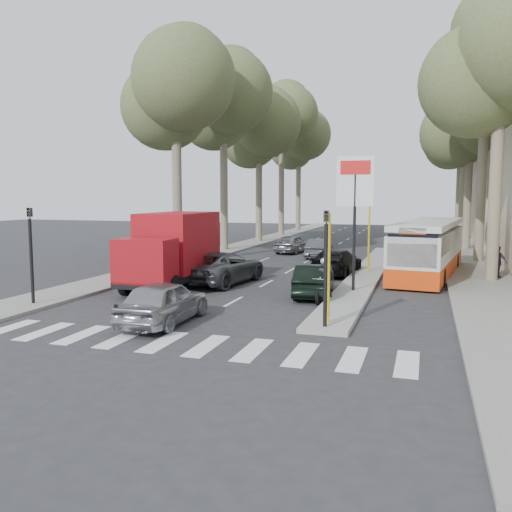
{
  "coord_description": "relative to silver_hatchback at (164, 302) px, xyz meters",
  "views": [
    {
      "loc": [
        6.02,
        -17.14,
        4.02
      ],
      "look_at": [
        -0.5,
        3.59,
        1.6
      ],
      "focal_mm": 38.0,
      "sensor_mm": 36.0,
      "label": 1
    }
  ],
  "objects": [
    {
      "name": "tree_r_c",
      "position": [
        10.82,
        28.11,
        8.99
      ],
      "size": [
        7.4,
        7.2,
        13.32
      ],
      "color": "#6B604C",
      "rests_on": "ground"
    },
    {
      "name": "traffic_island",
      "position": [
        5.04,
        13.0,
        -0.62
      ],
      "size": [
        1.5,
        26.0,
        0.16
      ],
      "primitive_type": "cube",
      "color": "gray",
      "rests_on": "ground"
    },
    {
      "name": "queue_car_b",
      "position": [
        3.5,
        12.25,
        -0.04
      ],
      "size": [
        2.29,
        4.73,
        1.33
      ],
      "primitive_type": "imported",
      "rotation": [
        0.0,
        0.0,
        3.04
      ],
      "color": "black",
      "rests_on": "ground"
    },
    {
      "name": "tree_l_a",
      "position": [
        -6.08,
        14.11,
        9.68
      ],
      "size": [
        7.4,
        7.2,
        14.1
      ],
      "color": "#6B604C",
      "rests_on": "ground"
    },
    {
      "name": "sidewalk_right",
      "position": [
        10.39,
        27.0,
        -0.64
      ],
      "size": [
        3.2,
        70.0,
        0.12
      ],
      "primitive_type": "cube",
      "color": "gray",
      "rests_on": "ground"
    },
    {
      "name": "billboard",
      "position": [
        5.04,
        7.0,
        3.0
      ],
      "size": [
        1.5,
        12.1,
        5.6
      ],
      "color": "yellow",
      "rests_on": "ground"
    },
    {
      "name": "tree_r_a",
      "position": [
        10.92,
        12.11,
        9.68
      ],
      "size": [
        7.4,
        7.2,
        14.1
      ],
      "color": "#6B604C",
      "rests_on": "ground"
    },
    {
      "name": "tree_r_b",
      "position": [
        11.02,
        20.11,
        10.72
      ],
      "size": [
        7.4,
        7.2,
        15.27
      ],
      "color": "#6B604C",
      "rests_on": "ground"
    },
    {
      "name": "red_truck",
      "position": [
        -2.7,
        6.18,
        1.03
      ],
      "size": [
        2.47,
        6.19,
        3.27
      ],
      "rotation": [
        0.0,
        0.0,
        0.02
      ],
      "color": "black",
      "rests_on": "ground"
    },
    {
      "name": "tree_l_c",
      "position": [
        -5.98,
        30.11,
        9.34
      ],
      "size": [
        7.4,
        7.2,
        13.71
      ],
      "color": "#6B604C",
      "rests_on": "ground"
    },
    {
      "name": "traffic_light_left",
      "position": [
        -5.81,
        1.0,
        1.79
      ],
      "size": [
        0.16,
        0.41,
        3.6
      ],
      "color": "black",
      "rests_on": "ground"
    },
    {
      "name": "tree_r_e",
      "position": [
        11.02,
        44.11,
        9.68
      ],
      "size": [
        7.4,
        7.2,
        14.1
      ],
      "color": "#6B604C",
      "rests_on": "ground"
    },
    {
      "name": "tree_l_e",
      "position": [
        -6.18,
        46.11,
        10.03
      ],
      "size": [
        7.4,
        7.2,
        14.49
      ],
      "color": "#6B604C",
      "rests_on": "ground"
    },
    {
      "name": "dark_hatchback",
      "position": [
        3.59,
        6.07,
        -0.05
      ],
      "size": [
        1.81,
        4.06,
        1.3
      ],
      "primitive_type": "imported",
      "rotation": [
        0.0,
        0.0,
        3.26
      ],
      "color": "black",
      "rests_on": "ground"
    },
    {
      "name": "queue_car_d",
      "position": [
        1.29,
        19.37,
        -0.08
      ],
      "size": [
        1.38,
        3.81,
        1.25
      ],
      "primitive_type": "imported",
      "rotation": [
        0.0,
        0.0,
        3.16
      ],
      "color": "#4D5055",
      "rests_on": "ground"
    },
    {
      "name": "city_bus",
      "position": [
        7.99,
        13.35,
        0.77
      ],
      "size": [
        3.7,
        10.81,
        2.79
      ],
      "rotation": [
        0.0,
        0.0,
        -0.13
      ],
      "color": "red",
      "rests_on": "ground"
    },
    {
      "name": "silver_hatchback",
      "position": [
        0.0,
        0.0,
        0.0
      ],
      "size": [
        1.69,
        4.12,
        1.4
      ],
      "primitive_type": "imported",
      "rotation": [
        0.0,
        0.0,
        3.15
      ],
      "color": "#9B9DA3",
      "rests_on": "ground"
    },
    {
      "name": "median_left",
      "position": [
        -6.21,
        30.0,
        -0.64
      ],
      "size": [
        2.4,
        64.0,
        0.12
      ],
      "primitive_type": "cube",
      "color": "gray",
      "rests_on": "ground"
    },
    {
      "name": "queue_car_c",
      "position": [
        -1.18,
        21.99,
        -0.04
      ],
      "size": [
        2.03,
        4.04,
        1.32
      ],
      "primitive_type": "imported",
      "rotation": [
        0.0,
        0.0,
        3.02
      ],
      "color": "gray",
      "rests_on": "ground"
    },
    {
      "name": "tree_r_d",
      "position": [
        10.92,
        36.11,
        10.37
      ],
      "size": [
        7.4,
        7.2,
        14.88
      ],
      "color": "#6B604C",
      "rests_on": "ground"
    },
    {
      "name": "queue_car_e",
      "position": [
        -4.51,
        11.0,
        -0.03
      ],
      "size": [
        2.29,
        4.77,
        1.34
      ],
      "primitive_type": "imported",
      "rotation": [
        0.0,
        0.0,
        3.23
      ],
      "color": "black",
      "rests_on": "ground"
    },
    {
      "name": "queue_car_a",
      "position": [
        -1.1,
        8.0,
        0.03
      ],
      "size": [
        3.08,
        5.52,
        1.46
      ],
      "primitive_type": "imported",
      "rotation": [
        0.0,
        0.0,
        3.01
      ],
      "color": "#4D5055",
      "rests_on": "ground"
    },
    {
      "name": "traffic_light_island",
      "position": [
        5.04,
        0.5,
        1.79
      ],
      "size": [
        0.16,
        0.41,
        3.6
      ],
      "color": "black",
      "rests_on": "ground"
    },
    {
      "name": "tree_l_d",
      "position": [
        -6.08,
        38.11,
        11.06
      ],
      "size": [
        7.4,
        7.2,
        15.66
      ],
      "color": "#6B604C",
      "rests_on": "ground"
    },
    {
      "name": "pedestrian_near",
      "position": [
        11.13,
        12.65,
        0.19
      ],
      "size": [
        0.99,
        0.89,
        1.55
      ],
      "primitive_type": "imported",
      "rotation": [
        0.0,
        0.0,
        2.51
      ],
      "color": "#463752",
      "rests_on": "sidewalk_right"
    },
    {
      "name": "tree_l_b",
      "position": [
        -6.18,
        22.11,
        10.37
      ],
      "size": [
        7.4,
        7.2,
        14.88
      ],
      "color": "#6B604C",
      "rests_on": "ground"
    },
    {
      "name": "ground",
      "position": [
        1.79,
        2.0,
        -0.7
      ],
      "size": [
        120.0,
        120.0,
        0.0
      ],
      "primitive_type": "plane",
      "color": "#28282B",
      "rests_on": "ground"
    },
    {
      "name": "motorcycle",
      "position": [
        4.19,
        5.21,
        0.07
      ],
      "size": [
        0.74,
        1.99,
        1.69
      ],
      "rotation": [
        0.0,
        0.0,
        -0.07
      ],
      "color": "black",
      "rests_on": "ground"
    }
  ]
}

